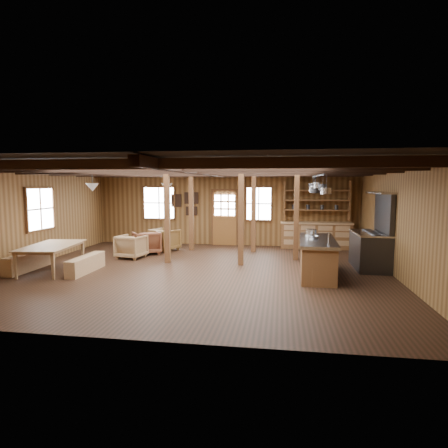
{
  "coord_description": "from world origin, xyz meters",
  "views": [
    {
      "loc": [
        2.13,
        -9.64,
        2.34
      ],
      "look_at": [
        0.53,
        0.8,
        1.21
      ],
      "focal_mm": 30.0,
      "sensor_mm": 36.0,
      "label": 1
    }
  ],
  "objects_px": {
    "armchair_c": "(131,246)",
    "armchair_b": "(165,240)",
    "commercial_range": "(372,245)",
    "dining_table": "(54,258)",
    "kitchen_island": "(317,257)",
    "armchair_a": "(147,243)"
  },
  "relations": [
    {
      "from": "dining_table",
      "to": "commercial_range",
      "type": "bearing_deg",
      "value": -86.7
    },
    {
      "from": "commercial_range",
      "to": "armchair_c",
      "type": "bearing_deg",
      "value": 176.87
    },
    {
      "from": "commercial_range",
      "to": "dining_table",
      "type": "distance_m",
      "value": 8.7
    },
    {
      "from": "commercial_range",
      "to": "armchair_b",
      "type": "bearing_deg",
      "value": 164.19
    },
    {
      "from": "commercial_range",
      "to": "armchair_a",
      "type": "bearing_deg",
      "value": 170.63
    },
    {
      "from": "armchair_b",
      "to": "armchair_a",
      "type": "bearing_deg",
      "value": 89.15
    },
    {
      "from": "armchair_a",
      "to": "kitchen_island",
      "type": "bearing_deg",
      "value": 123.4
    },
    {
      "from": "armchair_a",
      "to": "armchair_c",
      "type": "distance_m",
      "value": 0.79
    },
    {
      "from": "kitchen_island",
      "to": "armchair_a",
      "type": "bearing_deg",
      "value": 160.55
    },
    {
      "from": "commercial_range",
      "to": "kitchen_island",
      "type": "bearing_deg",
      "value": -147.18
    },
    {
      "from": "armchair_b",
      "to": "commercial_range",
      "type": "bearing_deg",
      "value": -166.3
    },
    {
      "from": "armchair_c",
      "to": "armchair_b",
      "type": "bearing_deg",
      "value": -103.9
    },
    {
      "from": "armchair_b",
      "to": "armchair_c",
      "type": "distance_m",
      "value": 1.59
    },
    {
      "from": "dining_table",
      "to": "armchair_b",
      "type": "distance_m",
      "value": 4.01
    },
    {
      "from": "commercial_range",
      "to": "armchair_b",
      "type": "height_order",
      "value": "commercial_range"
    },
    {
      "from": "dining_table",
      "to": "armchair_c",
      "type": "xyz_separation_m",
      "value": [
        1.37,
        2.01,
        0.01
      ]
    },
    {
      "from": "dining_table",
      "to": "armchair_c",
      "type": "height_order",
      "value": "armchair_c"
    },
    {
      "from": "kitchen_island",
      "to": "armchair_b",
      "type": "xyz_separation_m",
      "value": [
        -4.97,
        2.87,
        -0.09
      ]
    },
    {
      "from": "armchair_a",
      "to": "armchair_c",
      "type": "bearing_deg",
      "value": 39.01
    },
    {
      "from": "kitchen_island",
      "to": "armchair_c",
      "type": "xyz_separation_m",
      "value": [
        -5.6,
        1.41,
        -0.11
      ]
    },
    {
      "from": "dining_table",
      "to": "armchair_b",
      "type": "xyz_separation_m",
      "value": [
        2.0,
        3.47,
        0.03
      ]
    },
    {
      "from": "armchair_a",
      "to": "armchair_b",
      "type": "height_order",
      "value": "armchair_b"
    }
  ]
}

